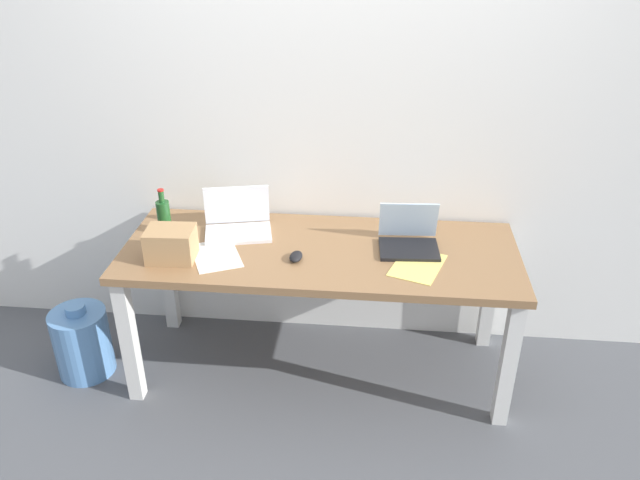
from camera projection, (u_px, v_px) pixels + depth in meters
The scene contains 11 objects.
ground_plane at pixel (320, 367), 3.47m from camera, with size 8.00×8.00×0.00m, color #515459.
back_wall at pixel (328, 113), 3.22m from camera, with size 5.20×0.08×2.60m, color white.
desk at pixel (320, 265), 3.16m from camera, with size 1.94×0.74×0.74m.
laptop_left at pixel (238, 223), 3.25m from camera, with size 0.37×0.29×0.23m.
laptop_right at pixel (409, 239), 3.10m from camera, with size 0.30×0.26×0.21m.
beer_bottle at pixel (164, 216), 3.22m from camera, with size 0.07×0.07×0.24m.
computer_mouse at pixel (296, 257), 3.01m from camera, with size 0.06×0.10×0.03m, color black.
cardboard_box at pixel (171, 244), 2.99m from camera, with size 0.22×0.17×0.16m, color tan.
paper_sheet_front_right at pixel (418, 265), 2.97m from camera, with size 0.21×0.30×0.00m, color #F4E06B.
paper_sheet_front_left at pixel (216, 255), 3.05m from camera, with size 0.21×0.30×0.00m, color white.
water_cooler_jug at pixel (82, 342), 3.36m from camera, with size 0.29×0.29×0.42m.
Camera 1 is at (0.26, -2.70, 2.27)m, focal length 35.58 mm.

